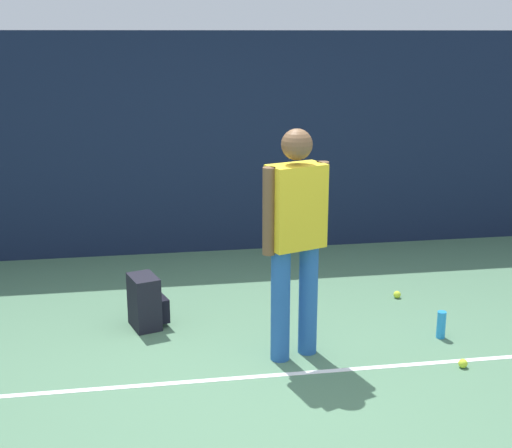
{
  "coord_description": "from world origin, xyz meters",
  "views": [
    {
      "loc": [
        -0.78,
        -4.37,
        2.34
      ],
      "look_at": [
        0.0,
        0.4,
        1.0
      ],
      "focal_mm": 48.83,
      "sensor_mm": 36.0,
      "label": 1
    }
  ],
  "objects": [
    {
      "name": "tennis_ball_mid_court",
      "position": [
        1.43,
        -0.11,
        0.03
      ],
      "size": [
        0.07,
        0.07,
        0.07
      ],
      "primitive_type": "sphere",
      "color": "#CCE033",
      "rests_on": "ground"
    },
    {
      "name": "water_bottle",
      "position": [
        1.48,
        0.4,
        0.11
      ],
      "size": [
        0.07,
        0.07,
        0.22
      ],
      "primitive_type": "cylinder",
      "color": "#268CD8",
      "rests_on": "ground"
    },
    {
      "name": "tennis_player",
      "position": [
        0.27,
        0.28,
        0.97
      ],
      "size": [
        0.5,
        0.34,
        1.7
      ],
      "rotation": [
        0.0,
        0.0,
        0.35
      ],
      "color": "#2659A5",
      "rests_on": "ground"
    },
    {
      "name": "court_line",
      "position": [
        0.0,
        -0.01,
        0.0
      ],
      "size": [
        9.0,
        0.05,
        0.0
      ],
      "primitive_type": "cube",
      "color": "white",
      "rests_on": "ground"
    },
    {
      "name": "backpack",
      "position": [
        -0.81,
        0.99,
        0.21
      ],
      "size": [
        0.35,
        0.35,
        0.44
      ],
      "rotation": [
        0.0,
        0.0,
        1.88
      ],
      "color": "black",
      "rests_on": "ground"
    },
    {
      "name": "back_fence",
      "position": [
        0.0,
        3.0,
        1.18
      ],
      "size": [
        10.0,
        0.1,
        2.36
      ],
      "primitive_type": "cube",
      "color": "#141E38",
      "rests_on": "ground"
    },
    {
      "name": "ground_plane",
      "position": [
        0.0,
        0.0,
        0.0
      ],
      "size": [
        12.0,
        12.0,
        0.0
      ],
      "primitive_type": "plane",
      "color": "#4C7556"
    },
    {
      "name": "tennis_ball_by_fence",
      "position": [
        1.44,
        1.27,
        0.03
      ],
      "size": [
        0.07,
        0.07,
        0.07
      ],
      "primitive_type": "sphere",
      "color": "#CCE033",
      "rests_on": "ground"
    }
  ]
}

